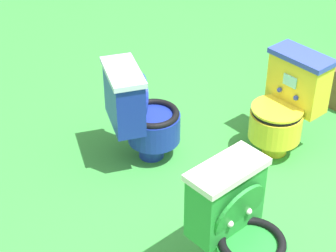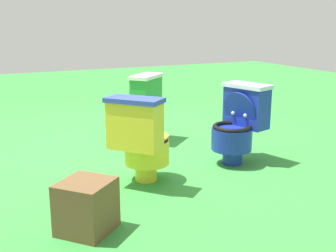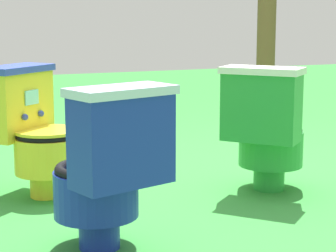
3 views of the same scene
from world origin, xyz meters
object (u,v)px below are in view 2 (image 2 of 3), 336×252
(toilet_yellow, at_px, (142,139))
(small_crate, at_px, (86,206))
(toilet_green, at_px, (138,107))
(toilet_blue, at_px, (239,123))

(toilet_yellow, height_order, small_crate, toilet_yellow)
(toilet_green, distance_m, small_crate, 2.13)
(toilet_green, bearing_deg, small_crate, -162.13)
(toilet_yellow, bearing_deg, small_crate, -86.34)
(toilet_green, height_order, toilet_yellow, same)
(toilet_blue, bearing_deg, toilet_yellow, 79.45)
(toilet_green, xyz_separation_m, small_crate, (1.08, 1.83, -0.21))
(toilet_green, distance_m, toilet_blue, 1.24)
(toilet_blue, xyz_separation_m, small_crate, (1.64, 0.72, -0.21))
(toilet_green, height_order, toilet_blue, same)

